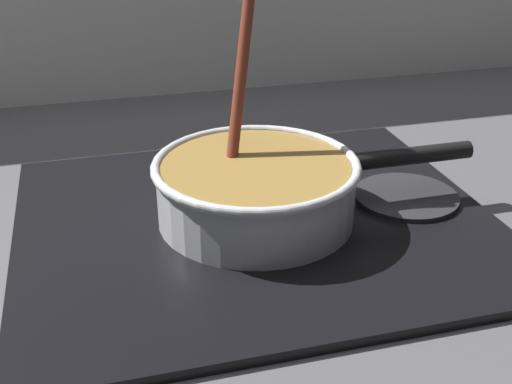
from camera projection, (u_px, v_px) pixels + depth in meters
name	position (u px, v px, depth m)	size (l,w,h in m)	color
hob_plate	(256.00, 222.00, 0.79)	(0.56, 0.48, 0.01)	black
burner_ring	(256.00, 215.00, 0.78)	(0.19, 0.19, 0.01)	#592D0C
spare_burner	(406.00, 196.00, 0.83)	(0.13, 0.13, 0.01)	#262628
cooking_pan	(258.00, 187.00, 0.77)	(0.40, 0.24, 0.31)	silver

